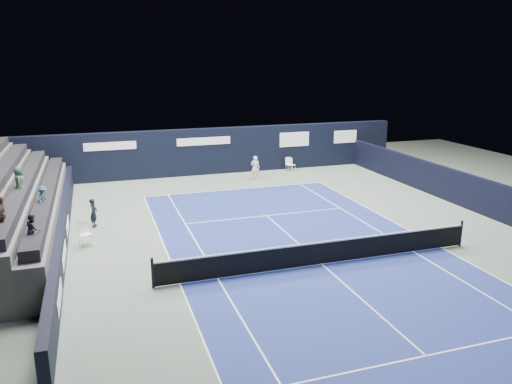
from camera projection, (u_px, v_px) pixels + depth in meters
ground at (301, 246)px, 20.98m from camera, size 48.00×48.00×0.00m
court_surface at (322, 264)px, 19.15m from camera, size 10.97×23.77×0.01m
enclosure_wall_right at (448, 184)px, 27.58m from camera, size 0.30×22.00×1.80m
folding_chair_back_a at (291, 162)px, 35.04m from camera, size 0.47×0.49×0.84m
folding_chair_back_b at (289, 163)px, 34.87m from camera, size 0.45×0.44×0.94m
line_judge_chair at (84, 231)px, 20.96m from camera, size 0.59×0.58×1.08m
line_judge at (94, 213)px, 23.27m from camera, size 0.45×0.56×1.35m
court_markings at (322, 264)px, 19.15m from camera, size 11.03×23.83×0.00m
tennis_net at (322, 252)px, 19.02m from camera, size 12.90×0.10×1.10m
back_sponsor_wall at (218, 151)px, 33.87m from camera, size 26.00×0.63×3.10m
side_barrier_left at (64, 227)px, 21.61m from camera, size 0.33×22.00×1.20m
tennis_player at (255, 168)px, 32.24m from camera, size 0.67×0.89×1.56m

